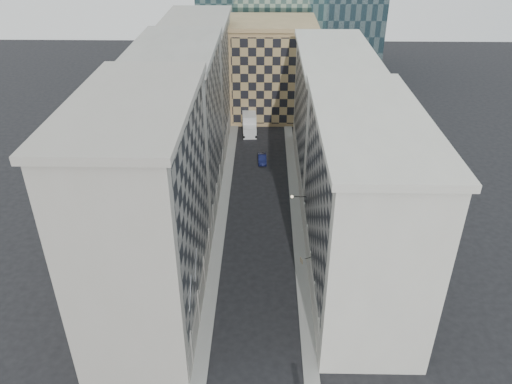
# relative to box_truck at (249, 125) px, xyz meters

# --- Properties ---
(sidewalk_west) EXTENTS (1.50, 100.00, 0.15)m
(sidewalk_west) POSITION_rel_box_truck_xyz_m (-3.03, -28.27, -1.43)
(sidewalk_west) COLOR gray
(sidewalk_west) RESTS_ON ground
(sidewalk_east) EXTENTS (1.50, 100.00, 0.15)m
(sidewalk_east) POSITION_rel_box_truck_xyz_m (7.47, -28.27, -1.43)
(sidewalk_east) COLOR gray
(sidewalk_east) RESTS_ON ground
(bldg_left_a) EXTENTS (10.80, 22.80, 23.70)m
(bldg_left_a) POSITION_rel_box_truck_xyz_m (-8.67, -47.27, 10.32)
(bldg_left_a) COLOR #9E998E
(bldg_left_a) RESTS_ON ground
(bldg_left_b) EXTENTS (10.80, 22.80, 22.70)m
(bldg_left_b) POSITION_rel_box_truck_xyz_m (-8.66, -25.27, 9.82)
(bldg_left_b) COLOR gray
(bldg_left_b) RESTS_ON ground
(bldg_left_c) EXTENTS (10.80, 22.80, 21.70)m
(bldg_left_c) POSITION_rel_box_truck_xyz_m (-8.66, -3.27, 9.32)
(bldg_left_c) COLOR #9E998E
(bldg_left_c) RESTS_ON ground
(bldg_right_a) EXTENTS (10.80, 26.80, 20.70)m
(bldg_right_a) POSITION_rel_box_truck_xyz_m (13.09, -43.27, 8.82)
(bldg_right_a) COLOR beige
(bldg_right_a) RESTS_ON ground
(bldg_right_b) EXTENTS (10.80, 28.80, 19.70)m
(bldg_right_b) POSITION_rel_box_truck_xyz_m (13.11, -16.27, 8.35)
(bldg_right_b) COLOR beige
(bldg_right_b) RESTS_ON ground
(tan_block) EXTENTS (16.80, 14.80, 18.80)m
(tan_block) POSITION_rel_box_truck_xyz_m (4.22, 9.62, 7.93)
(tan_block) COLOR #9C7F53
(tan_block) RESTS_ON ground
(flagpoles_left) EXTENTS (0.10, 6.33, 2.33)m
(flagpoles_left) POSITION_rel_box_truck_xyz_m (-3.68, -52.27, 6.50)
(flagpoles_left) COLOR gray
(flagpoles_left) RESTS_ON ground
(bracket_lamp) EXTENTS (1.98, 0.36, 0.36)m
(bracket_lamp) POSITION_rel_box_truck_xyz_m (6.59, -34.27, 4.70)
(bracket_lamp) COLOR black
(bracket_lamp) RESTS_ON ground
(box_truck) EXTENTS (2.93, 6.43, 3.45)m
(box_truck) POSITION_rel_box_truck_xyz_m (0.00, 0.00, 0.00)
(box_truck) COLOR silver
(box_truck) RESTS_ON ground
(dark_car) EXTENTS (1.53, 4.03, 1.31)m
(dark_car) POSITION_rel_box_truck_xyz_m (2.53, -12.66, -0.85)
(dark_car) COLOR #10143C
(dark_car) RESTS_ON ground
(shop_sign) EXTENTS (1.22, 0.64, 0.75)m
(shop_sign) POSITION_rel_box_truck_xyz_m (7.18, -44.14, 2.33)
(shop_sign) COLOR black
(shop_sign) RESTS_ON ground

